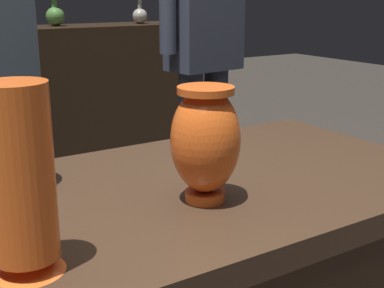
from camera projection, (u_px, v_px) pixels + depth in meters
name	position (u px, v px, depth m)	size (l,w,h in m)	color
vase_centerpiece	(207.00, 140.00, 0.98)	(0.13, 0.13, 0.22)	#E55B1E
vase_tall_behind	(21.00, 183.00, 0.72)	(0.10, 0.10, 0.27)	#E55B1E
vase_left_accent	(17.00, 145.00, 1.08)	(0.14, 0.14, 0.12)	#7A388E
shelf_vase_right	(55.00, 14.00, 3.09)	(0.11, 0.11, 0.20)	#477A38
shelf_vase_far_right	(140.00, 15.00, 3.31)	(0.09, 0.09, 0.17)	gray
visitor_near_right	(204.00, 30.00, 2.32)	(0.47, 0.22, 1.72)	#333847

